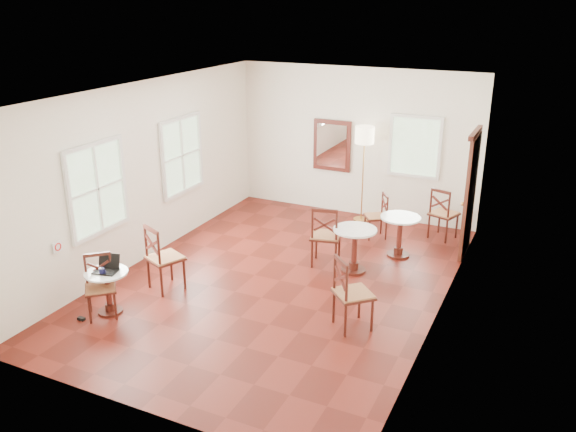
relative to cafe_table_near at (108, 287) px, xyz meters
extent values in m
plane|color=#601810|center=(1.76, 1.95, -0.40)|extent=(7.00, 7.00, 0.00)
cube|color=white|center=(1.76, 5.45, 1.10)|extent=(5.00, 0.02, 3.00)
cube|color=white|center=(1.76, -1.55, 1.10)|extent=(5.00, 0.02, 3.00)
cube|color=white|center=(-0.74, 1.95, 1.10)|extent=(0.02, 7.00, 3.00)
cube|color=white|center=(4.26, 1.95, 1.10)|extent=(0.02, 7.00, 3.00)
cube|color=white|center=(1.76, 1.95, 2.60)|extent=(5.00, 7.00, 0.02)
cube|color=#522517|center=(4.22, 4.35, 0.65)|extent=(0.06, 0.90, 2.10)
cube|color=#441911|center=(4.20, 4.35, 1.75)|extent=(0.08, 1.02, 0.08)
sphere|color=#BF8C3F|center=(4.16, 4.03, 0.60)|extent=(0.07, 0.07, 0.07)
cube|color=#551D16|center=(1.26, 5.41, 1.00)|extent=(0.80, 0.05, 1.05)
cube|color=white|center=(1.26, 5.38, 1.00)|extent=(0.64, 0.02, 0.88)
cube|color=white|center=(-0.71, -0.15, 0.55)|extent=(0.02, 0.16, 0.16)
torus|color=red|center=(-0.70, -0.15, 0.55)|extent=(0.02, 0.12, 0.12)
cube|color=white|center=(-0.71, 0.75, 1.15)|extent=(0.06, 1.22, 1.42)
cube|color=white|center=(-0.71, 2.95, 1.15)|extent=(0.06, 1.22, 1.42)
cube|color=white|center=(2.96, 5.42, 1.15)|extent=(1.02, 0.06, 1.22)
cylinder|color=#441911|center=(0.00, 0.00, -0.38)|extent=(0.35, 0.35, 0.03)
cylinder|color=#441911|center=(0.00, 0.00, -0.31)|extent=(0.14, 0.14, 0.10)
cylinder|color=#551D16|center=(0.00, 0.00, -0.05)|extent=(0.08, 0.08, 0.52)
cylinder|color=#441911|center=(0.00, 0.00, 0.19)|extent=(0.12, 0.12, 0.05)
cylinder|color=white|center=(0.00, 0.00, 0.23)|extent=(0.61, 0.61, 0.03)
cylinder|color=#441911|center=(2.70, 2.79, -0.38)|extent=(0.41, 0.41, 0.04)
cylinder|color=#441911|center=(2.70, 2.79, -0.29)|extent=(0.16, 0.16, 0.12)
cylinder|color=#551D16|center=(2.70, 2.79, 0.01)|extent=(0.09, 0.09, 0.61)
cylinder|color=#441911|center=(2.70, 2.79, 0.29)|extent=(0.14, 0.14, 0.06)
cylinder|color=white|center=(2.70, 2.79, 0.34)|extent=(0.71, 0.71, 0.03)
cylinder|color=#441911|center=(3.20, 3.72, -0.38)|extent=(0.39, 0.39, 0.04)
cylinder|color=#441911|center=(3.20, 3.72, -0.30)|extent=(0.16, 0.16, 0.12)
cylinder|color=#551D16|center=(3.20, 3.72, 0.00)|extent=(0.09, 0.09, 0.59)
cylinder|color=#441911|center=(3.20, 3.72, 0.27)|extent=(0.14, 0.14, 0.06)
cylinder|color=white|center=(3.20, 3.72, 0.32)|extent=(0.69, 0.69, 0.03)
cylinder|color=#441911|center=(0.55, 1.07, -0.15)|extent=(0.04, 0.04, 0.50)
cylinder|color=#441911|center=(0.39, 0.71, -0.15)|extent=(0.04, 0.04, 0.50)
cylinder|color=#441911|center=(0.19, 1.23, -0.15)|extent=(0.04, 0.04, 0.50)
cylinder|color=#441911|center=(0.03, 0.87, -0.15)|extent=(0.04, 0.04, 0.50)
cube|color=#441911|center=(0.29, 0.97, 0.11)|extent=(0.64, 0.64, 0.03)
cube|color=#9F6640|center=(0.29, 0.97, 0.12)|extent=(0.61, 0.61, 0.04)
cylinder|color=#441911|center=(0.39, 0.71, 0.38)|extent=(0.04, 0.04, 0.55)
cylinder|color=#441911|center=(0.03, 0.87, 0.38)|extent=(0.04, 0.04, 0.55)
cube|color=#441911|center=(0.21, 0.79, 0.63)|extent=(0.40, 0.21, 0.06)
cube|color=#551D16|center=(0.21, 0.79, 0.39)|extent=(0.34, 0.17, 0.24)
cube|color=#551D16|center=(0.21, 0.79, 0.39)|extent=(0.34, 0.17, 0.24)
cylinder|color=#441911|center=(-0.03, -0.36, -0.18)|extent=(0.03, 0.03, 0.43)
cylinder|color=#441911|center=(-0.26, -0.11, -0.18)|extent=(0.03, 0.03, 0.43)
cylinder|color=#441911|center=(0.22, -0.13, -0.18)|extent=(0.03, 0.03, 0.43)
cylinder|color=#441911|center=(-0.01, 0.12, -0.18)|extent=(0.03, 0.03, 0.43)
cube|color=#441911|center=(-0.02, -0.12, 0.03)|extent=(0.59, 0.59, 0.03)
cube|color=#9F6640|center=(-0.02, -0.12, 0.05)|extent=(0.56, 0.56, 0.04)
cylinder|color=#441911|center=(-0.26, -0.11, 0.27)|extent=(0.03, 0.03, 0.47)
cylinder|color=#441911|center=(-0.01, 0.12, 0.27)|extent=(0.03, 0.03, 0.47)
cube|color=#441911|center=(-0.13, 0.00, 0.48)|extent=(0.29, 0.27, 0.05)
cube|color=#551D16|center=(-0.13, 0.00, 0.28)|extent=(0.24, 0.23, 0.21)
cube|color=#551D16|center=(-0.13, 0.00, 0.28)|extent=(0.24, 0.23, 0.21)
cylinder|color=#441911|center=(2.33, 3.09, -0.15)|extent=(0.04, 0.04, 0.50)
cylinder|color=#441911|center=(2.42, 2.70, -0.15)|extent=(0.04, 0.04, 0.50)
cylinder|color=#441911|center=(1.94, 3.00, -0.15)|extent=(0.04, 0.04, 0.50)
cylinder|color=#441911|center=(2.03, 2.61, -0.15)|extent=(0.04, 0.04, 0.50)
cube|color=#441911|center=(2.18, 2.85, 0.11)|extent=(0.58, 0.58, 0.03)
cube|color=#9F6640|center=(2.18, 2.85, 0.12)|extent=(0.55, 0.55, 0.04)
cylinder|color=#441911|center=(2.42, 2.70, 0.38)|extent=(0.04, 0.04, 0.55)
cylinder|color=#441911|center=(2.03, 2.61, 0.38)|extent=(0.04, 0.04, 0.55)
cube|color=#441911|center=(2.22, 2.66, 0.63)|extent=(0.42, 0.13, 0.06)
cube|color=#551D16|center=(2.22, 2.66, 0.39)|extent=(0.36, 0.10, 0.24)
cube|color=#551D16|center=(2.22, 2.66, 0.39)|extent=(0.36, 0.10, 0.24)
cylinder|color=#441911|center=(3.55, 1.11, -0.15)|extent=(0.04, 0.04, 0.49)
cylinder|color=#441911|center=(3.27, 0.83, -0.15)|extent=(0.04, 0.04, 0.49)
cylinder|color=#441911|center=(3.28, 1.39, -0.15)|extent=(0.04, 0.04, 0.49)
cylinder|color=#441911|center=(3.00, 1.11, -0.15)|extent=(0.04, 0.04, 0.49)
cube|color=#441911|center=(3.28, 1.11, 0.10)|extent=(0.68, 0.68, 0.03)
cube|color=#9F6640|center=(3.28, 1.11, 0.12)|extent=(0.65, 0.65, 0.04)
cylinder|color=#441911|center=(3.27, 0.83, 0.37)|extent=(0.04, 0.04, 0.54)
cylinder|color=#441911|center=(3.00, 1.11, 0.37)|extent=(0.04, 0.04, 0.54)
cube|color=#441911|center=(3.14, 0.97, 0.62)|extent=(0.32, 0.32, 0.05)
cube|color=#551D16|center=(3.14, 0.97, 0.38)|extent=(0.27, 0.27, 0.24)
cube|color=#551D16|center=(3.14, 0.97, 0.38)|extent=(0.27, 0.27, 0.24)
cylinder|color=#441911|center=(3.96, 4.99, -0.16)|extent=(0.04, 0.04, 0.46)
cylinder|color=#441911|center=(3.84, 4.64, -0.16)|extent=(0.04, 0.04, 0.46)
cylinder|color=#441911|center=(3.61, 5.11, -0.16)|extent=(0.04, 0.04, 0.46)
cylinder|color=#441911|center=(3.49, 4.76, -0.16)|extent=(0.04, 0.04, 0.46)
cube|color=#441911|center=(3.72, 4.87, 0.07)|extent=(0.58, 0.58, 0.03)
cube|color=#9F6640|center=(3.72, 4.87, 0.09)|extent=(0.55, 0.55, 0.04)
cylinder|color=#441911|center=(3.84, 4.64, 0.33)|extent=(0.04, 0.04, 0.52)
cylinder|color=#441911|center=(3.49, 4.76, 0.33)|extent=(0.04, 0.04, 0.52)
cube|color=#441911|center=(3.66, 4.70, 0.56)|extent=(0.38, 0.16, 0.05)
cube|color=#551D16|center=(3.66, 4.70, 0.34)|extent=(0.32, 0.13, 0.23)
cube|color=#551D16|center=(3.66, 4.70, 0.34)|extent=(0.32, 0.13, 0.23)
cylinder|color=#441911|center=(2.36, 4.41, -0.20)|extent=(0.03, 0.03, 0.40)
cylinder|color=#441911|center=(2.62, 4.59, -0.20)|extent=(0.03, 0.03, 0.40)
cylinder|color=#441911|center=(2.53, 4.15, -0.20)|extent=(0.03, 0.03, 0.40)
cylinder|color=#441911|center=(2.80, 4.32, -0.20)|extent=(0.03, 0.03, 0.40)
cube|color=#441911|center=(2.58, 4.37, 0.01)|extent=(0.54, 0.54, 0.03)
cube|color=#9F6640|center=(2.58, 4.37, 0.02)|extent=(0.51, 0.51, 0.04)
cylinder|color=#441911|center=(2.62, 4.59, 0.22)|extent=(0.03, 0.03, 0.44)
cylinder|color=#441911|center=(2.80, 4.32, 0.22)|extent=(0.03, 0.03, 0.44)
cube|color=#441911|center=(2.71, 4.45, 0.42)|extent=(0.21, 0.30, 0.04)
cube|color=#551D16|center=(2.71, 4.45, 0.23)|extent=(0.18, 0.25, 0.19)
cube|color=#551D16|center=(2.71, 4.45, 0.23)|extent=(0.18, 0.25, 0.19)
cylinder|color=#BF8C3F|center=(2.05, 5.10, -0.38)|extent=(0.31, 0.31, 0.03)
cylinder|color=#BF8C3F|center=(2.05, 5.10, 0.48)|extent=(0.03, 0.03, 1.76)
cylinder|color=beige|center=(2.05, 5.10, 1.36)|extent=(0.37, 0.37, 0.33)
cube|color=black|center=(0.00, 0.00, 0.25)|extent=(0.36, 0.30, 0.02)
cube|color=black|center=(0.00, 0.00, 0.26)|extent=(0.29, 0.19, 0.00)
cube|color=black|center=(-0.02, 0.11, 0.37)|extent=(0.33, 0.13, 0.22)
cube|color=silver|center=(-0.02, 0.11, 0.37)|extent=(0.29, 0.11, 0.18)
ellipsoid|color=black|center=(-0.11, 0.15, 0.26)|extent=(0.09, 0.07, 0.03)
cylinder|color=#101036|center=(0.00, -0.08, 0.29)|extent=(0.08, 0.08, 0.09)
torus|color=#101036|center=(0.05, -0.08, 0.29)|extent=(0.06, 0.01, 0.06)
cylinder|color=white|center=(-0.02, -0.06, 0.29)|extent=(0.06, 0.06, 0.10)
cube|color=black|center=(-0.22, -0.35, -0.38)|extent=(0.10, 0.06, 0.04)
camera|label=1|loc=(5.53, -5.72, 3.88)|focal=37.07mm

